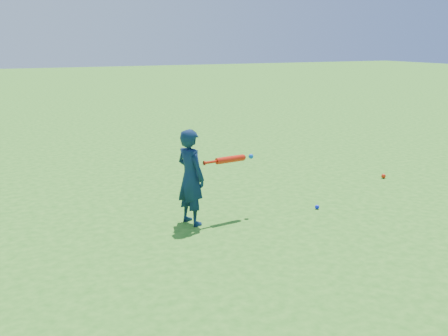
# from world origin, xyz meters

# --- Properties ---
(ground) EXTENTS (80.00, 80.00, 0.00)m
(ground) POSITION_xyz_m (0.00, 0.00, 0.00)
(ground) COLOR #2C751C
(ground) RESTS_ON ground
(child) EXTENTS (0.43, 0.53, 1.25)m
(child) POSITION_xyz_m (-0.04, -0.47, 0.62)
(child) COLOR #0D1F3F
(child) RESTS_ON ground
(ground_ball_red) EXTENTS (0.08, 0.08, 0.08)m
(ground_ball_red) POSITION_xyz_m (3.77, 0.18, 0.04)
(ground_ball_red) COLOR red
(ground_ball_red) RESTS_ON ground
(ground_ball_blue) EXTENTS (0.06, 0.06, 0.06)m
(ground_ball_blue) POSITION_xyz_m (1.78, -0.69, 0.03)
(ground_ball_blue) COLOR #0D1CE9
(ground_ball_blue) RESTS_ON ground
(bat_swing) EXTENTS (0.76, 0.15, 0.09)m
(bat_swing) POSITION_xyz_m (0.56, -0.44, 0.80)
(bat_swing) COLOR red
(bat_swing) RESTS_ON ground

